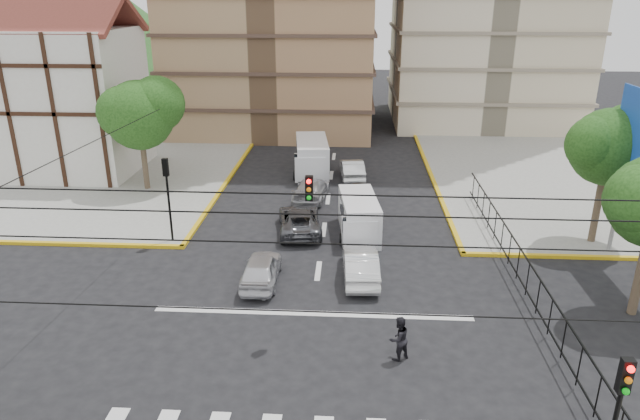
# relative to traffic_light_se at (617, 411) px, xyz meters

# --- Properties ---
(ground) EXTENTS (160.00, 160.00, 0.00)m
(ground) POSITION_rel_traffic_light_se_xyz_m (-7.80, 7.80, -3.11)
(ground) COLOR black
(ground) RESTS_ON ground
(sidewalk_nw) EXTENTS (26.00, 26.00, 0.15)m
(sidewalk_nw) POSITION_rel_traffic_light_se_xyz_m (-27.80, 27.80, -3.04)
(sidewalk_nw) COLOR gray
(sidewalk_nw) RESTS_ON ground
(sidewalk_ne) EXTENTS (26.00, 26.00, 0.15)m
(sidewalk_ne) POSITION_rel_traffic_light_se_xyz_m (12.20, 27.80, -3.04)
(sidewalk_ne) COLOR gray
(sidewalk_ne) RESTS_ON ground
(stop_line) EXTENTS (13.00, 0.40, 0.01)m
(stop_line) POSITION_rel_traffic_light_se_xyz_m (-7.80, 9.00, -3.11)
(stop_line) COLOR silver
(stop_line) RESTS_ON ground
(tudor_building) EXTENTS (10.80, 8.05, 12.23)m
(tudor_building) POSITION_rel_traffic_light_se_xyz_m (-26.80, 27.80, 2.14)
(tudor_building) COLOR silver
(tudor_building) RESTS_ON ground
(park_fence) EXTENTS (0.10, 22.50, 1.66)m
(park_fence) POSITION_rel_traffic_light_se_xyz_m (1.20, 12.30, -3.11)
(park_fence) COLOR black
(park_fence) RESTS_ON ground
(tree_park_c) EXTENTS (4.65, 3.80, 7.25)m
(tree_park_c) POSITION_rel_traffic_light_se_xyz_m (6.29, 16.81, 2.22)
(tree_park_c) COLOR #473828
(tree_park_c) RESTS_ON ground
(tree_tudor) EXTENTS (5.39, 4.40, 7.43)m
(tree_tudor) POSITION_rel_traffic_light_se_xyz_m (-19.70, 23.81, 2.11)
(tree_tudor) COLOR #473828
(tree_tudor) RESTS_ON ground
(traffic_light_se) EXTENTS (0.28, 0.22, 4.40)m
(traffic_light_se) POSITION_rel_traffic_light_se_xyz_m (0.00, 0.00, 0.00)
(traffic_light_se) COLOR black
(traffic_light_se) RESTS_ON ground
(traffic_light_nw) EXTENTS (0.28, 0.22, 4.40)m
(traffic_light_nw) POSITION_rel_traffic_light_se_xyz_m (-15.60, 15.60, 0.00)
(traffic_light_nw) COLOR black
(traffic_light_nw) RESTS_ON ground
(traffic_light_hanging) EXTENTS (18.00, 9.12, 0.92)m
(traffic_light_hanging) POSITION_rel_traffic_light_se_xyz_m (-7.80, 5.76, 2.79)
(traffic_light_hanging) COLOR black
(traffic_light_hanging) RESTS_ON ground
(van_right_lane) EXTENTS (2.33, 4.81, 2.08)m
(van_right_lane) POSITION_rel_traffic_light_se_xyz_m (-5.90, 17.08, -2.10)
(van_right_lane) COLOR silver
(van_right_lane) RESTS_ON ground
(van_left_lane) EXTENTS (2.74, 5.70, 2.47)m
(van_left_lane) POSITION_rel_traffic_light_se_xyz_m (-9.21, 27.85, -1.91)
(van_left_lane) COLOR silver
(van_left_lane) RESTS_ON ground
(car_silver_front_left) EXTENTS (1.59, 3.93, 1.34)m
(car_silver_front_left) POSITION_rel_traffic_light_se_xyz_m (-10.29, 11.53, -2.44)
(car_silver_front_left) COLOR silver
(car_silver_front_left) RESTS_ON ground
(car_white_front_right) EXTENTS (1.74, 4.38, 1.42)m
(car_white_front_right) POSITION_rel_traffic_light_se_xyz_m (-5.84, 12.21, -2.40)
(car_white_front_right) COLOR silver
(car_white_front_right) RESTS_ON ground
(car_grey_mid_left) EXTENTS (2.81, 4.99, 1.32)m
(car_grey_mid_left) POSITION_rel_traffic_light_se_xyz_m (-9.11, 17.51, -2.45)
(car_grey_mid_left) COLOR #4E4F55
(car_grey_mid_left) RESTS_ON ground
(car_silver_rear_left) EXTENTS (2.35, 4.76, 1.33)m
(car_silver_rear_left) POSITION_rel_traffic_light_se_xyz_m (-8.86, 22.67, -2.45)
(car_silver_rear_left) COLOR #ABABB0
(car_silver_rear_left) RESTS_ON ground
(car_darkgrey_mid_right) EXTENTS (1.86, 3.84, 1.26)m
(car_darkgrey_mid_right) POSITION_rel_traffic_light_se_xyz_m (-5.81, 22.58, -2.48)
(car_darkgrey_mid_right) COLOR #262729
(car_darkgrey_mid_right) RESTS_ON ground
(car_white_rear_right) EXTENTS (1.94, 4.41, 1.41)m
(car_white_rear_right) POSITION_rel_traffic_light_se_xyz_m (-6.34, 27.07, -2.41)
(car_white_rear_right) COLOR silver
(car_white_rear_right) RESTS_ON ground
(pedestrian_crosswalk) EXTENTS (1.03, 0.99, 1.68)m
(pedestrian_crosswalk) POSITION_rel_traffic_light_se_xyz_m (-4.54, 6.13, -2.27)
(pedestrian_crosswalk) COLOR black
(pedestrian_crosswalk) RESTS_ON ground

